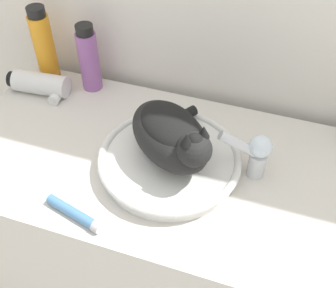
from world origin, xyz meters
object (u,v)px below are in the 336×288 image
object	(u,v)px
shampoo_bottle_tall	(44,46)
mouthwash_bottle	(89,59)
cat	(172,135)
hair_dryer	(42,84)
faucet	(256,153)
cream_tube	(75,214)

from	to	relation	value
shampoo_bottle_tall	mouthwash_bottle	bearing A→B (deg)	0.00
cat	hair_dryer	world-z (taller)	cat
cat	faucet	distance (m)	0.21
cream_tube	cat	bearing A→B (deg)	51.96
cream_tube	hair_dryer	xyz separation A→B (m)	(-0.31, 0.38, 0.02)
faucet	cream_tube	bearing A→B (deg)	23.00
shampoo_bottle_tall	cream_tube	size ratio (longest dim) A/B	1.56
shampoo_bottle_tall	cream_tube	xyz separation A→B (m)	(0.32, -0.46, -0.11)
shampoo_bottle_tall	hair_dryer	world-z (taller)	shampoo_bottle_tall
cat	shampoo_bottle_tall	distance (m)	0.55
faucet	hair_dryer	world-z (taller)	faucet
faucet	mouthwash_bottle	distance (m)	0.58
cat	faucet	bearing A→B (deg)	53.04
hair_dryer	cream_tube	bearing A→B (deg)	124.01
shampoo_bottle_tall	hair_dryer	xyz separation A→B (m)	(0.02, -0.08, -0.09)
mouthwash_bottle	cream_tube	size ratio (longest dim) A/B	1.37
faucet	mouthwash_bottle	bearing A→B (deg)	-33.16
cat	hair_dryer	xyz separation A→B (m)	(-0.47, 0.17, -0.09)
faucet	shampoo_bottle_tall	world-z (taller)	shampoo_bottle_tall
faucet	cream_tube	world-z (taller)	faucet
cream_tube	hair_dryer	distance (m)	0.49
mouthwash_bottle	hair_dryer	size ratio (longest dim) A/B	1.12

